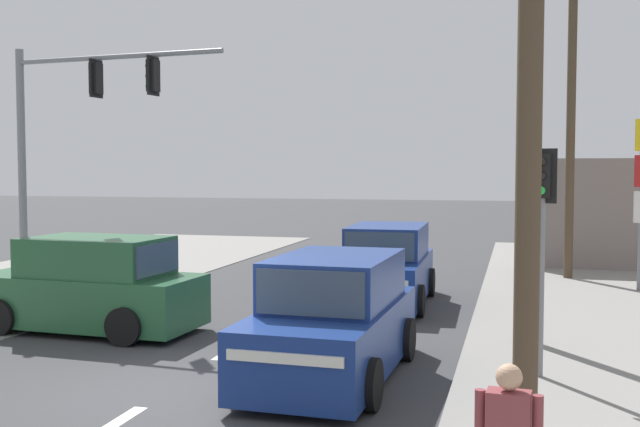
{
  "coord_description": "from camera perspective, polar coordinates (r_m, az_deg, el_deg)",
  "views": [
    {
      "loc": [
        4.92,
        -9.85,
        3.24
      ],
      "look_at": [
        1.25,
        4.0,
        2.4
      ],
      "focal_mm": 42.0,
      "sensor_mm": 36.0,
      "label": 1
    }
  ],
  "objects": [
    {
      "name": "ground_plane",
      "position": [
        11.47,
        -11.52,
        -13.09
      ],
      "size": [
        140.0,
        140.0,
        0.0
      ],
      "primitive_type": "plane",
      "color": "#3A3A3D"
    },
    {
      "name": "lane_dash_mid",
      "position": [
        14.13,
        -6.04,
        -9.88
      ],
      "size": [
        0.2,
        2.4,
        0.01
      ],
      "primitive_type": "cube",
      "color": "silver",
      "rests_on": "ground"
    },
    {
      "name": "lane_dash_far",
      "position": [
        18.79,
        -0.57,
        -6.54
      ],
      "size": [
        0.2,
        2.4,
        0.01
      ],
      "primitive_type": "cube",
      "color": "silver",
      "rests_on": "ground"
    },
    {
      "name": "utility_pole_foreground_right",
      "position": [
        8.1,
        14.7,
        13.91
      ],
      "size": [
        3.78,
        0.46,
        8.76
      ],
      "color": "#4C3D2B",
      "rests_on": "ground"
    },
    {
      "name": "utility_pole_midground_right",
      "position": [
        14.51,
        15.54,
        8.96
      ],
      "size": [
        1.8,
        0.26,
        8.9
      ],
      "color": "#4C3D2B",
      "rests_on": "ground"
    },
    {
      "name": "utility_pole_background_right",
      "position": [
        23.39,
        18.6,
        8.32
      ],
      "size": [
        1.8,
        0.26,
        10.18
      ],
      "color": "#4C3D2B",
      "rests_on": "ground"
    },
    {
      "name": "traffic_signal_mast",
      "position": [
        17.9,
        -18.68,
        6.1
      ],
      "size": [
        5.28,
        0.6,
        6.0
      ],
      "color": "slate",
      "rests_on": "ground"
    },
    {
      "name": "pedestal_signal_right_kerb",
      "position": [
        11.99,
        16.51,
        -0.7
      ],
      "size": [
        0.44,
        0.3,
        3.56
      ],
      "color": "slate",
      "rests_on": "ground"
    },
    {
      "name": "suv_oncoming_mid",
      "position": [
        18.12,
        5.12,
        -4.11
      ],
      "size": [
        2.16,
        4.59,
        1.9
      ],
      "color": "navy",
      "rests_on": "ground"
    },
    {
      "name": "suv_crossing_left",
      "position": [
        15.72,
        -17.04,
        -5.39
      ],
      "size": [
        4.62,
        2.24,
        1.9
      ],
      "color": "#235633",
      "rests_on": "ground"
    },
    {
      "name": "suv_kerbside_parked",
      "position": [
        11.76,
        1.02,
        -8.18
      ],
      "size": [
        2.16,
        4.59,
        1.9
      ],
      "color": "navy",
      "rests_on": "ground"
    }
  ]
}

